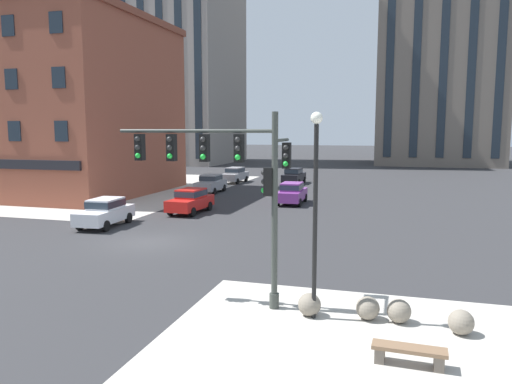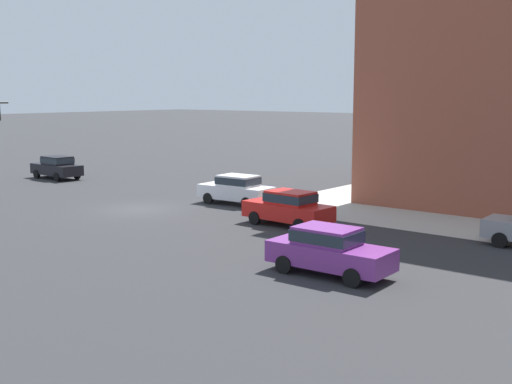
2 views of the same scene
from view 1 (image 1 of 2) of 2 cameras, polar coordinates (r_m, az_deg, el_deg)
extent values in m
plane|color=#2D2D30|center=(26.17, -12.53, -5.72)|extent=(320.00, 320.00, 0.00)
cube|color=#B7B2A8|center=(53.59, -21.13, 0.56)|extent=(32.00, 32.00, 0.02)
cylinder|color=#383D38|center=(16.41, 2.13, -12.52)|extent=(0.32, 0.32, 0.50)
cylinder|color=#383D38|center=(15.67, 2.18, -2.38)|extent=(0.20, 0.20, 6.36)
cylinder|color=#383D38|center=(16.32, -7.18, 7.05)|extent=(5.45, 0.12, 0.12)
cylinder|color=#383D38|center=(16.32, 2.98, 6.05)|extent=(0.11, 1.80, 0.11)
cube|color=black|center=(15.78, -1.98, 5.10)|extent=(0.28, 0.28, 0.90)
sphere|color=#282828|center=(15.62, -2.17, 6.11)|extent=(0.18, 0.18, 0.18)
sphere|color=#282828|center=(15.63, -2.16, 5.08)|extent=(0.18, 0.18, 0.18)
sphere|color=green|center=(15.64, -2.16, 4.06)|extent=(0.18, 0.18, 0.18)
cube|color=black|center=(16.19, -5.99, 5.12)|extent=(0.28, 0.28, 0.90)
sphere|color=#282828|center=(16.03, -6.22, 6.10)|extent=(0.18, 0.18, 0.18)
sphere|color=#282828|center=(16.04, -6.20, 5.10)|extent=(0.18, 0.18, 0.18)
sphere|color=green|center=(16.05, -6.19, 4.10)|extent=(0.18, 0.18, 0.18)
cube|color=black|center=(16.67, -9.78, 5.12)|extent=(0.28, 0.28, 0.90)
sphere|color=#282828|center=(16.52, -10.04, 6.06)|extent=(0.18, 0.18, 0.18)
sphere|color=#282828|center=(16.53, -10.02, 5.09)|extent=(0.18, 0.18, 0.18)
sphere|color=green|center=(16.54, -10.00, 4.13)|extent=(0.18, 0.18, 0.18)
cube|color=black|center=(17.22, -13.35, 5.09)|extent=(0.28, 0.28, 0.90)
sphere|color=#282828|center=(17.07, -13.64, 6.01)|extent=(0.18, 0.18, 0.18)
sphere|color=#282828|center=(17.08, -13.61, 5.07)|extent=(0.18, 0.18, 0.18)
sphere|color=green|center=(17.09, -13.58, 4.13)|extent=(0.18, 0.18, 0.18)
cube|color=black|center=(15.58, 1.48, 1.20)|extent=(0.28, 0.28, 0.90)
sphere|color=#282828|center=(15.60, 0.92, 2.25)|extent=(0.18, 0.18, 0.18)
sphere|color=#282828|center=(15.62, 0.91, 1.22)|extent=(0.18, 0.18, 0.18)
sphere|color=green|center=(15.65, 0.91, 0.20)|extent=(0.18, 0.18, 0.18)
cube|color=black|center=(17.12, 3.58, 4.26)|extent=(0.28, 0.28, 0.90)
sphere|color=#282828|center=(16.96, 3.47, 5.18)|extent=(0.18, 0.18, 0.18)
sphere|color=#282828|center=(16.97, 3.46, 4.23)|extent=(0.18, 0.18, 0.18)
sphere|color=green|center=(16.98, 3.46, 3.29)|extent=(0.18, 0.18, 0.18)
sphere|color=gray|center=(15.84, 6.23, -12.88)|extent=(0.72, 0.72, 0.72)
sphere|color=gray|center=(15.84, 12.86, -13.03)|extent=(0.72, 0.72, 0.72)
sphere|color=gray|center=(15.83, 16.29, -13.14)|extent=(0.72, 0.72, 0.72)
sphere|color=gray|center=(15.57, 22.73, -13.79)|extent=(0.72, 0.72, 0.72)
cube|color=brown|center=(13.24, 17.38, -16.98)|extent=(1.82, 0.55, 0.10)
cube|color=#665B51|center=(13.36, 14.19, -17.79)|extent=(0.26, 0.42, 0.39)
cube|color=#665B51|center=(13.36, 20.50, -18.05)|extent=(0.26, 0.42, 0.39)
cylinder|color=black|center=(14.96, 6.88, -3.66)|extent=(0.14, 0.14, 5.97)
sphere|color=white|center=(14.70, 7.07, 8.54)|extent=(0.36, 0.36, 0.36)
cube|color=#99999E|center=(45.50, -5.31, 0.80)|extent=(1.85, 4.43, 0.76)
cube|color=#99999E|center=(45.57, -5.25, 1.67)|extent=(1.54, 2.14, 0.60)
cube|color=#232D38|center=(45.57, -5.25, 1.67)|extent=(1.57, 2.23, 0.40)
cylinder|color=black|center=(43.99, -4.89, 0.08)|extent=(0.23, 0.64, 0.64)
cylinder|color=black|center=(44.58, -6.92, 0.15)|extent=(0.23, 0.64, 0.64)
cylinder|color=black|center=(46.54, -3.76, 0.49)|extent=(0.23, 0.64, 0.64)
cylinder|color=black|center=(47.10, -5.68, 0.55)|extent=(0.23, 0.64, 0.64)
cube|color=silver|center=(30.93, -17.17, -2.56)|extent=(1.99, 4.49, 0.76)
cube|color=silver|center=(30.95, -17.07, -1.27)|extent=(1.61, 2.19, 0.60)
cube|color=#232D38|center=(30.95, -17.07, -1.27)|extent=(1.65, 2.28, 0.40)
cylinder|color=black|center=(29.42, -17.06, -3.80)|extent=(0.25, 0.65, 0.64)
cylinder|color=black|center=(30.29, -19.81, -3.60)|extent=(0.25, 0.65, 0.64)
cylinder|color=black|center=(31.77, -14.60, -2.91)|extent=(0.25, 0.65, 0.64)
cylinder|color=black|center=(32.57, -17.21, -2.75)|extent=(0.25, 0.65, 0.64)
cube|color=#7A3389|center=(38.64, 4.22, -0.34)|extent=(1.85, 4.44, 0.76)
cube|color=#7A3389|center=(38.41, 4.19, 0.64)|extent=(1.54, 2.14, 0.60)
cube|color=#232D38|center=(38.41, 4.19, 0.64)|extent=(1.58, 2.23, 0.40)
cylinder|color=black|center=(40.18, 3.40, -0.59)|extent=(0.23, 0.64, 0.64)
cylinder|color=black|center=(39.88, 5.76, -0.67)|extent=(0.23, 0.64, 0.64)
cylinder|color=black|center=(37.54, 2.57, -1.14)|extent=(0.23, 0.64, 0.64)
cylinder|color=black|center=(37.22, 5.09, -1.23)|extent=(0.23, 0.64, 0.64)
cube|color=#99999E|center=(53.88, -2.50, 1.83)|extent=(1.98, 4.48, 0.76)
cube|color=#99999E|center=(53.96, -2.45, 2.56)|extent=(1.60, 2.18, 0.60)
cube|color=#232D38|center=(53.96, -2.45, 2.56)|extent=(1.64, 2.27, 0.40)
cylinder|color=black|center=(52.35, -2.19, 1.25)|extent=(0.25, 0.65, 0.64)
cylinder|color=black|center=(52.98, -3.88, 1.31)|extent=(0.25, 0.65, 0.64)
cylinder|color=black|center=(54.89, -1.16, 1.54)|extent=(0.25, 0.65, 0.64)
cylinder|color=black|center=(55.49, -2.79, 1.59)|extent=(0.25, 0.65, 0.64)
cube|color=black|center=(53.07, 4.43, 1.73)|extent=(1.89, 4.45, 0.76)
cube|color=black|center=(52.87, 4.40, 2.45)|extent=(1.56, 2.16, 0.60)
cube|color=#232D38|center=(52.87, 4.40, 2.45)|extent=(1.60, 2.25, 0.40)
cylinder|color=black|center=(54.62, 3.90, 1.49)|extent=(0.24, 0.65, 0.64)
cylinder|color=black|center=(54.25, 5.62, 1.44)|extent=(0.24, 0.65, 0.64)
cylinder|color=black|center=(52.00, 3.18, 1.21)|extent=(0.24, 0.65, 0.64)
cylinder|color=black|center=(51.60, 4.97, 1.14)|extent=(0.24, 0.65, 0.64)
cube|color=red|center=(34.59, -7.65, -1.28)|extent=(1.95, 4.47, 0.76)
cube|color=red|center=(34.63, -7.55, -0.13)|extent=(1.59, 2.18, 0.60)
cube|color=#232D38|center=(34.63, -7.55, -0.13)|extent=(1.63, 2.27, 0.40)
cylinder|color=black|center=(33.08, -7.38, -2.33)|extent=(0.25, 0.65, 0.64)
cylinder|color=black|center=(33.84, -9.93, -2.17)|extent=(0.25, 0.65, 0.64)
cylinder|color=black|center=(35.52, -5.45, -1.64)|extent=(0.25, 0.65, 0.64)
cylinder|color=black|center=(36.23, -7.87, -1.50)|extent=(0.25, 0.65, 0.64)
cube|color=brown|center=(50.08, -23.28, 8.73)|extent=(20.49, 16.99, 15.17)
cube|color=brown|center=(50.97, -23.75, 17.61)|extent=(20.90, 17.33, 0.60)
cube|color=#1E2833|center=(40.90, -26.27, 6.37)|extent=(1.10, 0.08, 1.50)
cube|color=#1E2833|center=(38.27, -21.70, 6.59)|extent=(1.10, 0.08, 1.50)
cube|color=#1E2833|center=(41.07, -26.58, 11.66)|extent=(1.10, 0.08, 1.50)
cube|color=#1E2833|center=(38.44, -21.97, 12.24)|extent=(1.10, 0.08, 1.50)
cube|color=#1E2833|center=(41.58, -26.89, 16.86)|extent=(1.10, 0.08, 1.50)
cube|color=#1E2833|center=(38.99, -22.25, 17.79)|extent=(1.10, 0.08, 1.50)
camera|label=2|loc=(50.47, 28.73, 6.92)|focal=45.52mm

